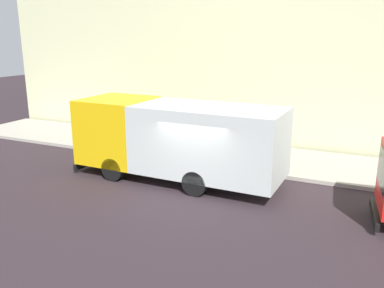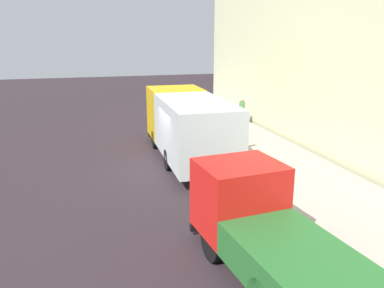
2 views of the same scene
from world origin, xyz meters
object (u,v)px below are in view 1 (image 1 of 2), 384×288
object	(u,v)px
pedestrian_standing	(128,118)
traffic_cone_orange	(141,143)
street_sign_post	(209,132)
large_utility_truck	(177,137)
pedestrian_walking	(143,126)

from	to	relation	value
pedestrian_standing	traffic_cone_orange	bearing A→B (deg)	-73.52
street_sign_post	large_utility_truck	bearing A→B (deg)	167.69
pedestrian_walking	traffic_cone_orange	world-z (taller)	pedestrian_walking
large_utility_truck	street_sign_post	bearing A→B (deg)	-11.04
pedestrian_walking	street_sign_post	distance (m)	4.43
traffic_cone_orange	large_utility_truck	bearing A→B (deg)	-127.34
large_utility_truck	pedestrian_walking	size ratio (longest dim) A/B	4.85
pedestrian_standing	street_sign_post	bearing A→B (deg)	-51.92
large_utility_truck	pedestrian_walking	xyz separation A→B (m)	(3.60, 3.69, -0.62)
pedestrian_standing	street_sign_post	xyz separation A→B (m)	(-2.94, -5.93, 0.46)
pedestrian_walking	street_sign_post	size ratio (longest dim) A/B	0.75
large_utility_truck	traffic_cone_orange	distance (m)	4.05
large_utility_truck	pedestrian_standing	bearing A→B (deg)	48.83
street_sign_post	pedestrian_walking	bearing A→B (deg)	69.70
large_utility_truck	pedestrian_standing	distance (m)	7.45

